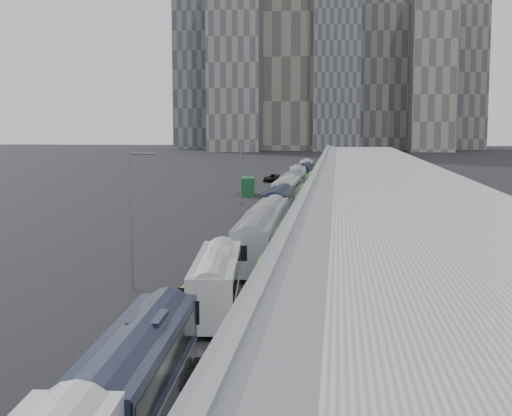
% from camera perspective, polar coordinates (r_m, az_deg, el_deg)
% --- Properties ---
extents(sidewalk, '(10.00, 170.00, 0.12)m').
position_cam_1_polar(sidewalk, '(61.02, 6.59, -3.67)').
color(sidewalk, gray).
rests_on(sidewalk, ground).
extents(lane_line, '(0.12, 160.00, 0.02)m').
position_cam_1_polar(lane_line, '(61.90, -3.19, -3.54)').
color(lane_line, gold).
rests_on(lane_line, ground).
extents(depot, '(12.45, 160.40, 7.20)m').
position_cam_1_polar(depot, '(60.64, 10.41, -0.50)').
color(depot, gray).
rests_on(depot, ground).
extents(skyline, '(145.00, 64.00, 120.00)m').
position_cam_1_polar(skyline, '(331.84, 4.62, 13.48)').
color(skyline, slate).
rests_on(skyline, ground).
extents(bus_1, '(3.13, 12.56, 3.64)m').
position_cam_1_polar(bus_1, '(27.21, -9.39, -13.59)').
color(bus_1, black).
rests_on(bus_1, ground).
extents(bus_2, '(3.63, 12.25, 3.53)m').
position_cam_1_polar(bus_2, '(42.00, -3.17, -6.35)').
color(bus_2, '#BABABC').
rests_on(bus_2, ground).
extents(bus_3, '(3.04, 13.77, 4.01)m').
position_cam_1_polar(bus_3, '(55.51, 0.15, -2.94)').
color(bus_3, gray).
rests_on(bus_3, ground).
extents(bus_4, '(2.91, 13.08, 3.82)m').
position_cam_1_polar(bus_4, '(67.34, 1.03, -1.33)').
color(bus_4, '#92959B').
rests_on(bus_4, ground).
extents(bus_5, '(2.91, 12.94, 3.77)m').
position_cam_1_polar(bus_5, '(83.03, 1.86, 0.16)').
color(bus_5, '#171E34').
rests_on(bus_5, ground).
extents(bus_6, '(3.06, 13.77, 4.01)m').
position_cam_1_polar(bus_6, '(95.72, 2.48, 1.07)').
color(bus_6, '#B4B4B6').
rests_on(bus_6, ground).
extents(bus_7, '(3.21, 13.53, 3.93)m').
position_cam_1_polar(bus_7, '(110.08, 2.98, 1.77)').
color(bus_7, slate).
rests_on(bus_7, ground).
extents(bus_8, '(3.55, 13.64, 3.95)m').
position_cam_1_polar(bus_8, '(123.01, 3.35, 2.28)').
color(bus_8, '#9D9EA6').
rests_on(bus_8, ground).
extents(bus_9, '(3.25, 12.65, 3.66)m').
position_cam_1_polar(bus_9, '(139.30, 3.92, 2.73)').
color(bus_9, black).
rests_on(bus_9, ground).
extents(bus_10, '(2.97, 13.05, 3.80)m').
position_cam_1_polar(bus_10, '(150.13, 4.04, 3.02)').
color(bus_10, '#B5B5B7').
rests_on(bus_10, ground).
extents(tree_1, '(2.18, 2.18, 4.08)m').
position_cam_1_polar(tree_1, '(40.51, 1.95, -4.67)').
color(tree_1, black).
rests_on(tree_1, ground).
extents(tree_2, '(1.28, 1.28, 3.75)m').
position_cam_1_polar(tree_2, '(60.78, 3.95, -0.84)').
color(tree_2, black).
rests_on(tree_2, ground).
extents(tree_3, '(2.04, 2.04, 4.51)m').
position_cam_1_polar(tree_3, '(81.85, 4.37, 1.37)').
color(tree_3, black).
rests_on(tree_3, ground).
extents(tree_4, '(2.51, 2.51, 4.36)m').
position_cam_1_polar(tree_4, '(108.37, 4.80, 2.44)').
color(tree_4, black).
rests_on(tree_4, ground).
extents(street_lamp_near, '(2.04, 0.22, 9.18)m').
position_cam_1_polar(street_lamp_near, '(47.63, -9.77, -0.26)').
color(street_lamp_near, '#59595E').
rests_on(street_lamp_near, ground).
extents(street_lamp_far, '(2.04, 0.22, 8.66)m').
position_cam_1_polar(street_lamp_far, '(97.86, -1.12, 3.15)').
color(street_lamp_far, '#59595E').
rests_on(street_lamp_far, ground).
extents(shipping_container, '(3.09, 6.37, 2.87)m').
position_cam_1_polar(shipping_container, '(112.29, -0.72, 1.76)').
color(shipping_container, '#133E21').
rests_on(shipping_container, ground).
extents(suv, '(4.04, 5.97, 1.52)m').
position_cam_1_polar(suv, '(139.22, 1.35, 2.41)').
color(suv, black).
rests_on(suv, ground).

